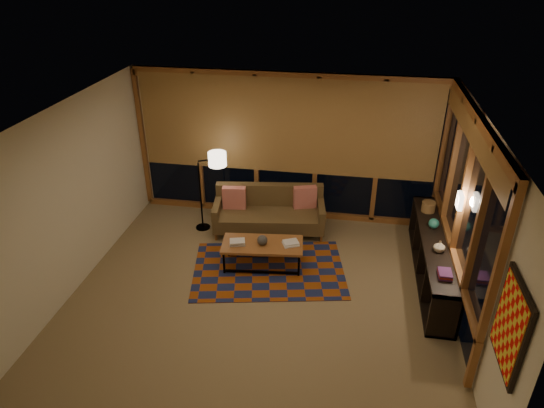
% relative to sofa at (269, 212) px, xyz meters
% --- Properties ---
extents(floor, '(5.50, 5.00, 0.01)m').
position_rel_sofa_xyz_m(floor, '(0.19, -1.76, -0.39)').
color(floor, '#A08B5D').
rests_on(floor, ground).
extents(ceiling, '(5.50, 5.00, 0.01)m').
position_rel_sofa_xyz_m(ceiling, '(0.19, -1.76, 2.31)').
color(ceiling, beige).
rests_on(ceiling, walls).
extents(walls, '(5.51, 5.01, 2.70)m').
position_rel_sofa_xyz_m(walls, '(0.19, -1.76, 0.96)').
color(walls, beige).
rests_on(walls, floor).
extents(window_wall_back, '(5.30, 0.16, 2.60)m').
position_rel_sofa_xyz_m(window_wall_back, '(0.19, 0.67, 0.96)').
color(window_wall_back, brown).
rests_on(window_wall_back, walls).
extents(window_wall_right, '(0.16, 3.70, 2.60)m').
position_rel_sofa_xyz_m(window_wall_right, '(2.87, -1.16, 0.96)').
color(window_wall_right, brown).
rests_on(window_wall_right, walls).
extents(wall_art, '(0.06, 0.74, 0.94)m').
position_rel_sofa_xyz_m(wall_art, '(2.90, -3.61, 1.06)').
color(wall_art, '#EE0808').
rests_on(wall_art, walls).
extents(wall_sconce, '(0.12, 0.18, 0.22)m').
position_rel_sofa_xyz_m(wall_sconce, '(2.81, -1.31, 1.16)').
color(wall_sconce, '#FFE5C3').
rests_on(wall_sconce, walls).
extents(sofa, '(2.01, 1.03, 0.78)m').
position_rel_sofa_xyz_m(sofa, '(0.00, 0.00, 0.00)').
color(sofa, brown).
rests_on(sofa, floor).
extents(pillow_left, '(0.42, 0.19, 0.41)m').
position_rel_sofa_xyz_m(pillow_left, '(-0.64, 0.05, 0.21)').
color(pillow_left, red).
rests_on(pillow_left, sofa).
extents(pillow_right, '(0.43, 0.25, 0.41)m').
position_rel_sofa_xyz_m(pillow_right, '(0.60, 0.28, 0.20)').
color(pillow_right, red).
rests_on(pillow_right, sofa).
extents(area_rug, '(2.62, 2.00, 0.01)m').
position_rel_sofa_xyz_m(area_rug, '(0.20, -1.16, -0.39)').
color(area_rug, '#8C3E10').
rests_on(area_rug, floor).
extents(coffee_table, '(1.32, 0.71, 0.42)m').
position_rel_sofa_xyz_m(coffee_table, '(0.08, -1.06, -0.18)').
color(coffee_table, brown).
rests_on(coffee_table, floor).
extents(book_stack_a, '(0.26, 0.23, 0.06)m').
position_rel_sofa_xyz_m(book_stack_a, '(-0.30, -1.14, 0.06)').
color(book_stack_a, silver).
rests_on(book_stack_a, coffee_table).
extents(book_stack_b, '(0.30, 0.27, 0.05)m').
position_rel_sofa_xyz_m(book_stack_b, '(0.52, -1.02, 0.05)').
color(book_stack_b, silver).
rests_on(book_stack_b, coffee_table).
extents(ceramic_pot, '(0.21, 0.21, 0.16)m').
position_rel_sofa_xyz_m(ceramic_pot, '(0.09, -1.09, 0.11)').
color(ceramic_pot, black).
rests_on(ceramic_pot, coffee_table).
extents(floor_lamp, '(0.57, 0.49, 1.44)m').
position_rel_sofa_xyz_m(floor_lamp, '(-1.21, -0.08, 0.33)').
color(floor_lamp, black).
rests_on(floor_lamp, floor).
extents(bookshelf, '(0.40, 2.76, 0.69)m').
position_rel_sofa_xyz_m(bookshelf, '(2.68, -0.91, -0.05)').
color(bookshelf, black).
rests_on(bookshelf, floor).
extents(basket, '(0.27, 0.27, 0.16)m').
position_rel_sofa_xyz_m(basket, '(2.66, -0.06, 0.38)').
color(basket, brown).
rests_on(basket, bookshelf).
extents(teal_bowl, '(0.19, 0.19, 0.16)m').
position_rel_sofa_xyz_m(teal_bowl, '(2.68, -0.60, 0.38)').
color(teal_bowl, '#277869').
rests_on(teal_bowl, bookshelf).
extents(vase, '(0.21, 0.21, 0.17)m').
position_rel_sofa_xyz_m(vase, '(2.68, -1.25, 0.38)').
color(vase, '#C3B494').
rests_on(vase, bookshelf).
extents(shelf_book_stack, '(0.20, 0.25, 0.06)m').
position_rel_sofa_xyz_m(shelf_book_stack, '(2.68, -1.85, 0.33)').
color(shelf_book_stack, silver).
rests_on(shelf_book_stack, bookshelf).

